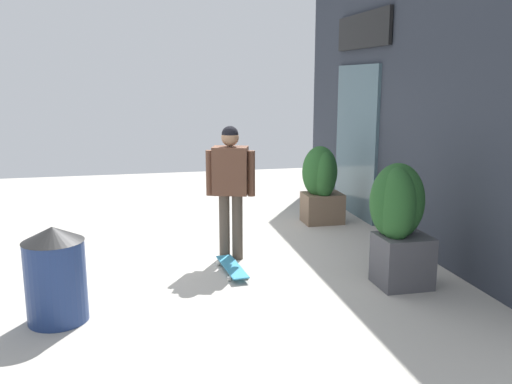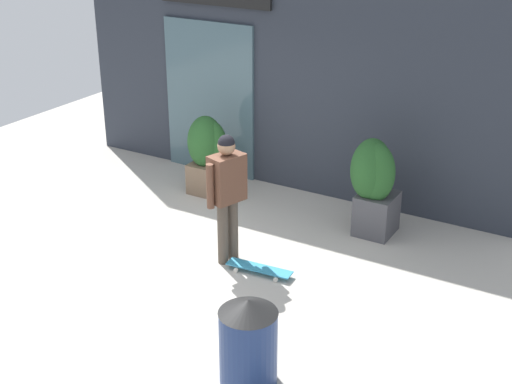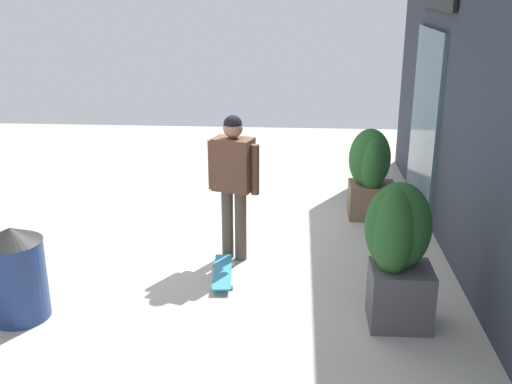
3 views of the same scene
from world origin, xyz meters
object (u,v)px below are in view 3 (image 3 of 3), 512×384
object	(u,v)px
skateboard	(223,272)
trash_bin	(16,273)
skateboarder	(233,174)
planter_box_left	(370,169)
planter_box_right	(397,247)

from	to	relation	value
skateboard	trash_bin	distance (m)	2.05
skateboarder	planter_box_left	size ratio (longest dim) A/B	1.38
trash_bin	planter_box_right	bearing A→B (deg)	92.84
skateboarder	planter_box_left	distance (m)	2.18
planter_box_right	planter_box_left	bearing A→B (deg)	178.93
skateboard	planter_box_left	bearing A→B (deg)	132.84
skateboard	trash_bin	size ratio (longest dim) A/B	0.93
skateboard	planter_box_left	size ratio (longest dim) A/B	0.70
skateboard	skateboarder	bearing A→B (deg)	166.32
skateboard	planter_box_right	world-z (taller)	planter_box_right
skateboarder	trash_bin	size ratio (longest dim) A/B	1.83
trash_bin	planter_box_left	bearing A→B (deg)	128.74
skateboarder	skateboard	xyz separation A→B (m)	(0.49, -0.08, -0.94)
planter_box_left	trash_bin	size ratio (longest dim) A/B	1.33
trash_bin	skateboarder	bearing A→B (deg)	127.16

